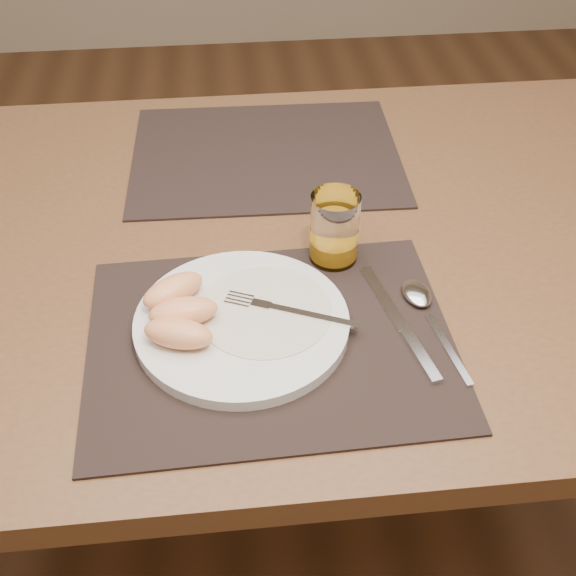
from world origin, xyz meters
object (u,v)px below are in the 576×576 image
Objects in this scene: juice_glass at (334,231)px; plate at (242,323)px; table at (269,277)px; spoon at (421,301)px; placemat_far at (266,155)px; placemat_near at (271,340)px; fork at (279,308)px; knife at (405,330)px.

plate is at bearing -136.68° from juice_glass.
spoon reaches higher than table.
placemat_far is 4.41× the size of juice_glass.
spoon is at bearing -47.54° from juice_glass.
placemat_near is at bearing -167.65° from spoon.
placemat_far is at bearing 86.25° from table.
fork reaches higher than spoon.
juice_glass is (0.07, -0.29, 0.05)m from placemat_far.
juice_glass is at bearing 53.32° from fork.
fork reaches higher than knife.
juice_glass is (0.09, -0.07, 0.13)m from table.
table is at bearing 75.77° from plate.
table is 0.24m from placemat_far.
knife is at bearing -8.25° from plate.
placemat_near is at bearing -93.91° from placemat_far.
spoon is 0.15m from juice_glass.
juice_glass reaches higher than placemat_far.
table is 3.11× the size of placemat_near.
placemat_near is 0.44m from placemat_far.
placemat_near is 2.70× the size of fork.
knife reaches higher than table.
juice_glass is at bearing -38.23° from table.
table is 0.29m from knife.
plate is at bearing 144.23° from placemat_near.
knife is (0.15, -0.04, -0.02)m from fork.
placemat_near is 0.04m from fork.
juice_glass is (0.10, 0.15, 0.05)m from placemat_near.
spoon is (0.19, 0.01, -0.01)m from fork.
placemat_far is at bearing 86.09° from placemat_near.
fork is 0.87× the size of spoon.
fork reaches higher than placemat_near.
table is 0.24m from placemat_near.
fork is at bearing -126.68° from juice_glass.
knife is 0.06m from spoon.
table is at bearing 141.77° from juice_glass.
fork is at bearing -177.29° from spoon.
juice_glass is (0.09, 0.12, 0.03)m from fork.
fork is 1.63× the size of juice_glass.
fork is 0.19m from spoon.
spoon is at bearing 4.74° from plate.
table is 0.22m from plate.
placemat_near is 1.00× the size of placemat_far.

